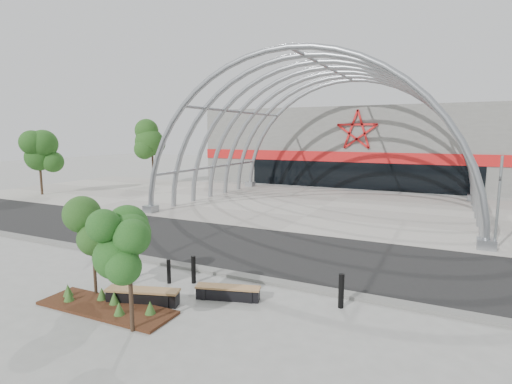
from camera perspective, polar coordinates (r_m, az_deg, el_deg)
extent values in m
plane|color=gray|center=(16.26, -6.35, -10.97)|extent=(140.00, 140.00, 0.00)
cube|color=black|center=(19.15, -0.67, -7.89)|extent=(140.00, 7.00, 0.02)
cube|color=#A29C93|center=(30.07, 9.71, -2.00)|extent=(60.00, 17.00, 0.04)
cube|color=slate|center=(16.04, -6.84, -11.03)|extent=(60.00, 0.50, 0.12)
cube|color=slate|center=(47.16, 16.11, 6.37)|extent=(34.00, 15.00, 8.00)
cube|color=black|center=(40.04, 14.07, 2.28)|extent=(22.00, 0.25, 2.60)
cube|color=red|center=(39.89, 14.16, 4.85)|extent=(34.00, 0.30, 1.00)
torus|color=#93979C|center=(23.12, 4.39, -5.09)|extent=(20.36, 0.36, 20.36)
torus|color=#93979C|center=(25.41, 6.49, -3.89)|extent=(20.36, 0.36, 20.36)
torus|color=#93979C|center=(27.73, 8.24, -2.89)|extent=(20.36, 0.36, 20.36)
torus|color=#93979C|center=(30.08, 9.71, -2.04)|extent=(20.36, 0.36, 20.36)
torus|color=#93979C|center=(32.45, 10.97, -1.32)|extent=(20.36, 0.36, 20.36)
torus|color=#93979C|center=(34.84, 12.06, -0.69)|extent=(20.36, 0.36, 20.36)
torus|color=#93979C|center=(37.24, 13.00, -0.14)|extent=(20.36, 0.36, 20.36)
cylinder|color=#93979C|center=(28.57, 28.76, 1.75)|extent=(0.20, 15.00, 0.20)
cylinder|color=#93979C|center=(28.48, 24.11, 11.08)|extent=(0.20, 15.00, 0.20)
cylinder|color=#93979C|center=(29.95, 10.21, 17.13)|extent=(0.20, 15.00, 0.20)
cylinder|color=#93979C|center=(32.34, -2.30, 11.37)|extent=(0.20, 15.00, 0.20)
cylinder|color=#93979C|center=(33.72, -6.14, 3.59)|extent=(0.20, 15.00, 0.20)
cube|color=#93979C|center=(28.25, -14.80, -2.36)|extent=(0.80, 0.80, 0.50)
cube|color=#93979C|center=(40.62, -0.84, 1.12)|extent=(0.80, 0.80, 0.50)
cube|color=#93979C|center=(21.59, 30.05, -6.50)|extent=(0.80, 0.80, 0.50)
cube|color=#93979C|center=(36.31, 28.56, -0.77)|extent=(0.80, 0.80, 0.50)
cube|color=black|center=(13.62, -20.62, -15.21)|extent=(4.57, 1.50, 0.09)
cone|color=#3C6A29|center=(14.40, -25.19, -13.14)|extent=(0.31, 0.31, 0.39)
cone|color=#3C6A29|center=(13.64, -19.60, -14.03)|extent=(0.31, 0.31, 0.39)
cone|color=#3C6A29|center=(12.84, -18.98, -15.44)|extent=(0.31, 0.31, 0.39)
cone|color=#3C6A29|center=(14.11, -21.17, -13.35)|extent=(0.31, 0.31, 0.39)
cone|color=#3C6A29|center=(12.65, -14.89, -15.64)|extent=(0.31, 0.31, 0.39)
cone|color=#3C6A29|center=(14.81, -25.28, -12.55)|extent=(0.31, 0.31, 0.39)
cylinder|color=gray|center=(21.13, 31.30, -1.50)|extent=(0.12, 0.12, 4.39)
imported|color=black|center=(21.01, 31.50, 1.10)|extent=(0.31, 0.61, 0.12)
cylinder|color=black|center=(14.51, -22.04, -10.53)|extent=(0.10, 0.10, 1.64)
ellipsoid|color=#1E3F18|center=(14.12, -22.37, -4.77)|extent=(1.41, 1.41, 1.79)
cylinder|color=black|center=(11.72, -17.39, -14.62)|extent=(0.11, 0.11, 1.74)
ellipsoid|color=#134517|center=(11.21, -17.75, -7.15)|extent=(1.44, 1.44, 1.90)
cube|color=black|center=(13.58, -15.85, -14.37)|extent=(2.32, 1.13, 0.39)
cube|color=black|center=(13.92, -19.20, -13.79)|extent=(0.29, 0.52, 0.46)
cube|color=black|center=(13.25, -12.34, -14.65)|extent=(0.29, 0.52, 0.46)
cube|color=#8C6340|center=(13.48, -15.90, -13.33)|extent=(2.40, 1.22, 0.07)
cube|color=black|center=(13.47, -4.02, -14.34)|extent=(2.09, 0.98, 0.35)
cube|color=black|center=(13.64, -7.29, -13.95)|extent=(0.25, 0.47, 0.41)
cube|color=black|center=(13.31, -0.67, -14.46)|extent=(0.25, 0.47, 0.41)
cube|color=#9E6A42|center=(13.38, -4.04, -13.41)|extent=(2.16, 1.06, 0.06)
cylinder|color=black|center=(18.54, -22.22, -7.40)|extent=(0.17, 0.17, 1.06)
cylinder|color=black|center=(15.96, -16.64, -9.72)|extent=(0.16, 0.16, 1.02)
cylinder|color=black|center=(14.99, -12.35, -11.01)|extent=(0.14, 0.14, 0.89)
cylinder|color=black|center=(14.83, -8.92, -10.88)|extent=(0.16, 0.16, 1.02)
cylinder|color=black|center=(12.98, 12.07, -13.66)|extent=(0.17, 0.17, 1.08)
cylinder|color=black|center=(43.56, -14.51, 3.20)|extent=(0.20, 0.20, 3.30)
ellipsoid|color=#1D4516|center=(43.41, -14.65, 7.15)|extent=(3.00, 3.00, 3.60)
cylinder|color=#302215|center=(39.80, -28.35, 1.60)|extent=(0.20, 0.20, 2.75)
ellipsoid|color=#1A4A16|center=(39.63, -28.60, 5.19)|extent=(2.55, 2.55, 3.00)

